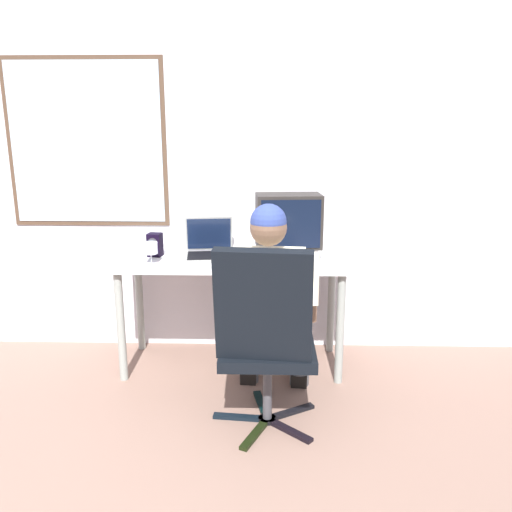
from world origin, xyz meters
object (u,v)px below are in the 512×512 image
(desk_speaker, at_px, (155,245))
(wine_glass, at_px, (151,249))
(person_seated, at_px, (270,304))
(office_chair, at_px, (265,332))
(crt_monitor, at_px, (288,222))
(coffee_mug, at_px, (246,256))
(desk, at_px, (232,274))
(laptop, at_px, (209,246))

(desk_speaker, bearing_deg, wine_glass, -85.16)
(person_seated, bearing_deg, office_chair, -95.02)
(crt_monitor, height_order, wine_glass, crt_monitor)
(coffee_mug, bearing_deg, desk, 128.42)
(crt_monitor, distance_m, laptop, 0.55)
(coffee_mug, bearing_deg, desk_speaker, 163.56)
(person_seated, xyz_separation_m, crt_monitor, (0.12, 0.60, 0.35))
(desk, height_order, desk_speaker, desk_speaker)
(desk_speaker, bearing_deg, laptop, 4.59)
(crt_monitor, xyz_separation_m, coffee_mug, (-0.27, -0.18, -0.19))
(person_seated, height_order, laptop, person_seated)
(office_chair, bearing_deg, desk_speaker, 130.43)
(laptop, bearing_deg, person_seated, -57.24)
(laptop, bearing_deg, wine_glass, -147.26)
(desk, bearing_deg, wine_glass, -164.83)
(office_chair, height_order, coffee_mug, office_chair)
(desk, relative_size, laptop, 4.26)
(office_chair, bearing_deg, crt_monitor, 80.84)
(laptop, xyz_separation_m, desk_speaker, (-0.36, -0.03, 0.01))
(laptop, relative_size, desk_speaker, 2.30)
(person_seated, relative_size, wine_glass, 8.83)
(crt_monitor, distance_m, coffee_mug, 0.37)
(office_chair, relative_size, coffee_mug, 10.98)
(desk, distance_m, person_seated, 0.60)
(crt_monitor, bearing_deg, person_seated, -100.97)
(desk, xyz_separation_m, office_chair, (0.23, -0.81, -0.07))
(desk_speaker, bearing_deg, coffee_mug, -16.44)
(wine_glass, bearing_deg, desk_speaker, 94.84)
(wine_glass, distance_m, desk_speaker, 0.19)
(laptop, bearing_deg, coffee_mug, -39.37)
(desk, xyz_separation_m, laptop, (-0.16, 0.08, 0.17))
(person_seated, bearing_deg, desk_speaker, 141.71)
(desk, bearing_deg, coffee_mug, -51.58)
(laptop, height_order, coffee_mug, laptop)
(office_chair, height_order, crt_monitor, crt_monitor)
(wine_glass, xyz_separation_m, coffee_mug, (0.60, 0.01, -0.04))
(person_seated, distance_m, wine_glass, 0.88)
(desk, height_order, laptop, laptop)
(laptop, bearing_deg, desk_speaker, -175.41)
(office_chair, distance_m, coffee_mug, 0.73)
(crt_monitor, height_order, coffee_mug, crt_monitor)
(desk, bearing_deg, crt_monitor, 8.10)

